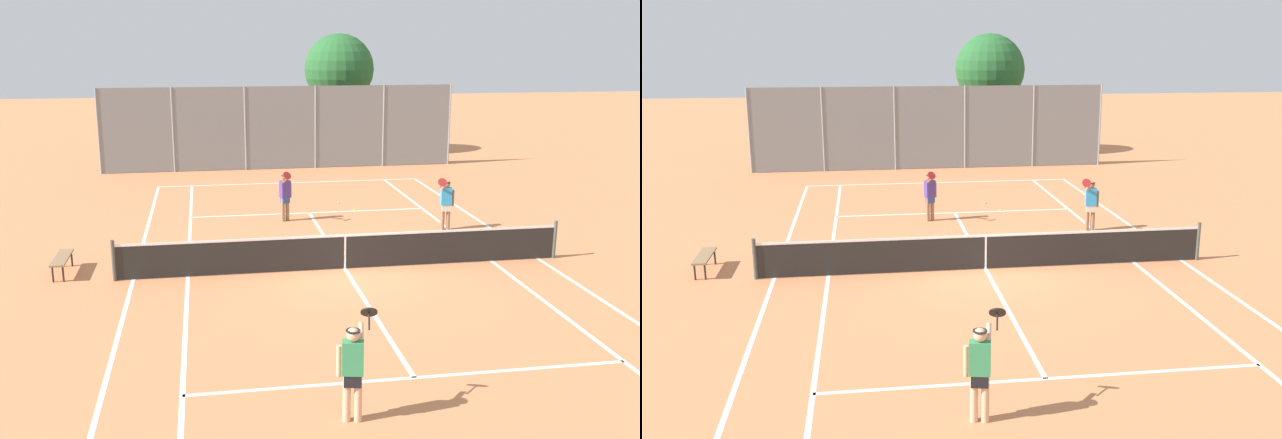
% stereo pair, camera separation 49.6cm
% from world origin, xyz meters
% --- Properties ---
extents(ground_plane, '(120.00, 120.00, 0.00)m').
position_xyz_m(ground_plane, '(0.00, 0.00, 0.00)').
color(ground_plane, '#CC7A4C').
extents(court_line_markings, '(11.10, 23.90, 0.01)m').
position_xyz_m(court_line_markings, '(0.00, 0.00, 0.00)').
color(court_line_markings, white).
rests_on(court_line_markings, ground).
extents(tennis_net, '(12.00, 0.10, 1.07)m').
position_xyz_m(tennis_net, '(0.00, 0.00, 0.51)').
color(tennis_net, '#474C47').
rests_on(tennis_net, ground).
extents(player_near_side, '(0.77, 0.71, 1.77)m').
position_xyz_m(player_near_side, '(-1.42, -7.67, 0.93)').
color(player_near_side, '#D8A884').
rests_on(player_near_side, ground).
extents(player_far_left, '(0.43, 0.90, 1.77)m').
position_xyz_m(player_far_left, '(-0.96, 5.39, 0.93)').
color(player_far_left, '#936B4C').
rests_on(player_far_left, ground).
extents(player_far_right, '(0.73, 0.72, 1.77)m').
position_xyz_m(player_far_right, '(3.96, 3.41, 0.93)').
color(player_far_right, '#936B4C').
rests_on(player_far_right, ground).
extents(loose_tennis_ball_0, '(0.07, 0.07, 0.07)m').
position_xyz_m(loose_tennis_ball_0, '(1.29, 7.68, 0.03)').
color(loose_tennis_ball_0, '#D1DB33').
rests_on(loose_tennis_ball_0, ground).
extents(loose_tennis_ball_1, '(0.07, 0.07, 0.07)m').
position_xyz_m(loose_tennis_ball_1, '(3.27, 1.94, 0.03)').
color(loose_tennis_ball_1, '#D1DB33').
rests_on(loose_tennis_ball_1, ground).
extents(loose_tennis_ball_2, '(0.07, 0.07, 0.07)m').
position_xyz_m(loose_tennis_ball_2, '(1.65, 6.48, 0.03)').
color(loose_tennis_ball_2, '#D1DB33').
rests_on(loose_tennis_ball_2, ground).
extents(courtside_bench, '(0.36, 1.50, 0.47)m').
position_xyz_m(courtside_bench, '(-7.35, 0.78, 0.41)').
color(courtside_bench, olive).
rests_on(courtside_bench, ground).
extents(back_fence, '(16.52, 0.08, 3.87)m').
position_xyz_m(back_fence, '(0.00, 15.32, 1.94)').
color(back_fence, gray).
rests_on(back_fence, ground).
extents(tree_behind_left, '(3.62, 3.62, 6.26)m').
position_xyz_m(tree_behind_left, '(3.48, 19.38, 4.33)').
color(tree_behind_left, brown).
rests_on(tree_behind_left, ground).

